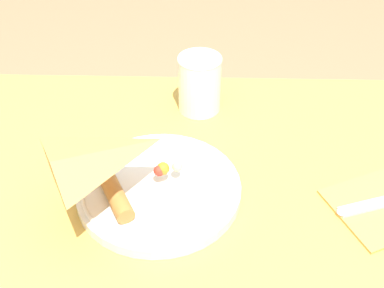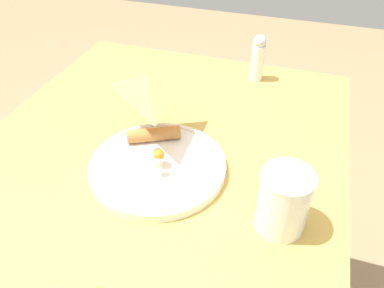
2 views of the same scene
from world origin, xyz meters
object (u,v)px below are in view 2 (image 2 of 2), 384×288
plate_pizza (157,163)px  salt_shaker (258,58)px  dining_table (130,260)px  milk_glass (283,203)px

plate_pizza → salt_shaker: size_ratio=2.15×
dining_table → plate_pizza: 0.18m
dining_table → plate_pizza: bearing=-11.7°
plate_pizza → salt_shaker: (0.36, -0.10, 0.04)m
dining_table → milk_glass: milk_glass is taller
dining_table → salt_shaker: 0.51m
dining_table → milk_glass: 0.30m
salt_shaker → dining_table: bearing=165.3°
plate_pizza → milk_glass: milk_glass is taller
dining_table → salt_shaker: size_ratio=10.01×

